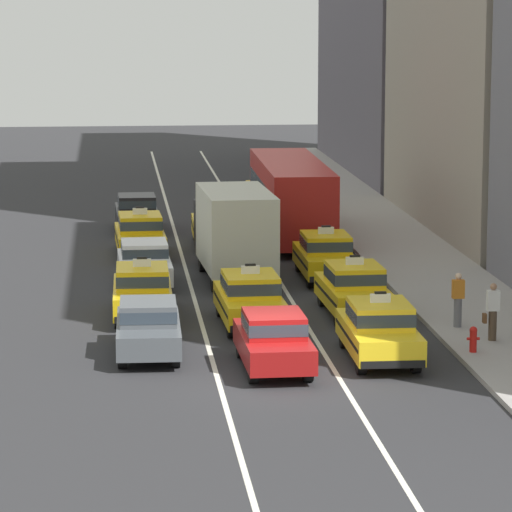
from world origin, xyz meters
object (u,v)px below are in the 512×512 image
Objects in this scene: sedan_center_nearest at (274,339)px; bus_right_fourth at (291,195)px; box_truck_center_third at (233,229)px; sedan_left_fifth at (137,212)px; taxi_center_second at (250,298)px; taxi_center_fourth at (216,224)px; taxi_left_fourth at (140,234)px; sedan_left_nearest at (148,326)px; pedestrian_near_crosswalk at (458,300)px; taxi_right_second at (354,288)px; taxi_right_fifth at (270,188)px; sedan_left_third at (144,262)px; pedestrian_by_storefront at (492,312)px; taxi_right_third at (325,255)px; fire_hydrant at (473,338)px; taxi_right_nearest at (379,329)px; taxi_left_second at (142,291)px.

bus_right_fourth is at bearing 81.92° from sedan_center_nearest.
sedan_left_fifth is at bearing 105.76° from box_truck_center_third.
taxi_center_second is 15.26m from taxi_center_fourth.
sedan_center_nearest is at bearing -88.65° from taxi_center_second.
taxi_left_fourth is 13.38m from taxi_center_second.
pedestrian_near_crosswalk is (9.33, 2.19, 0.14)m from sedan_left_nearest.
sedan_center_nearest is at bearing -116.03° from taxi_right_second.
box_truck_center_third is 1.53× the size of taxi_right_fifth.
sedan_center_nearest is at bearing -90.10° from box_truck_center_third.
taxi_center_fourth reaches higher than sedan_left_third.
pedestrian_near_crosswalk is at bearing -57.38° from taxi_left_fourth.
sedan_center_nearest is 22.60m from bus_right_fourth.
taxi_right_fifth is at bearing 71.63° from sedan_left_third.
sedan_left_third is at bearing -89.92° from sedan_left_fifth.
taxi_right_second is 15.67m from bus_right_fourth.
sedan_left_nearest is 0.94× the size of taxi_left_fourth.
taxi_right_third is at bearing 107.20° from pedestrian_by_storefront.
pedestrian_by_storefront is at bearing 57.20° from fire_hydrant.
taxi_center_fourth is at bearing 80.26° from sedan_left_nearest.
box_truck_center_third reaches higher than sedan_left_third.
fire_hydrant is at bearing -95.51° from pedestrian_near_crosswalk.
fire_hydrant is (2.68, 0.10, -0.33)m from taxi_right_nearest.
taxi_left_fourth is at bearing 118.76° from taxi_right_second.
bus_right_fourth reaches higher than taxi_right_third.
taxi_right_third reaches higher than sedan_left_fifth.
taxi_left_second is 14.10m from taxi_center_fourth.
bus_right_fourth is 2.43× the size of taxi_right_fifth.
sedan_left_third is 6.47m from taxi_right_third.
sedan_left_nearest is at bearing -107.63° from bus_right_fourth.
taxi_right_second is (6.60, 4.79, 0.03)m from sedan_left_nearest.
sedan_left_third is at bearing -161.21° from box_truck_center_third.
sedan_left_nearest is at bearing -144.05° from taxi_right_second.
sedan_left_nearest is 3.84m from sedan_center_nearest.
taxi_left_second is 7.77m from sedan_center_nearest.
taxi_right_nearest is (6.21, -24.06, 0.03)m from sedan_left_fifth.
box_truck_center_third is (3.21, -11.38, 0.93)m from sedan_left_fifth.
sedan_center_nearest is 0.95× the size of taxi_right_nearest.
sedan_center_nearest is 0.95× the size of taxi_right_third.
taxi_left_second is at bearing -90.58° from sedan_left_fifth.
pedestrian_near_crosswalk is (9.20, -14.37, 0.11)m from taxi_left_fourth.
pedestrian_by_storefront is at bearing -80.36° from bus_right_fourth.
sedan_left_nearest is 0.94× the size of taxi_right_fifth.
taxi_right_third reaches higher than sedan_center_nearest.
taxi_right_second is (6.65, -0.29, 0.00)m from taxi_left_second.
taxi_right_second is 6.33m from fire_hydrant.
taxi_center_second reaches higher than fire_hydrant.
pedestrian_near_crosswalk is (6.01, 4.12, 0.14)m from sedan_center_nearest.
taxi_right_nearest is 12.20m from taxi_right_third.
pedestrian_by_storefront is at bearing -83.75° from taxi_right_fifth.
box_truck_center_third is at bearing 18.79° from sedan_left_third.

